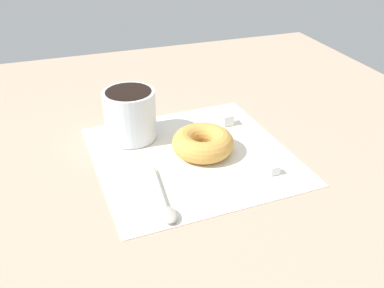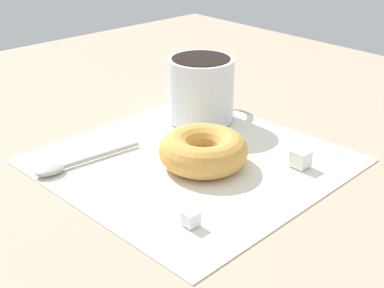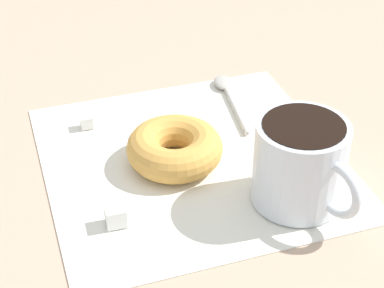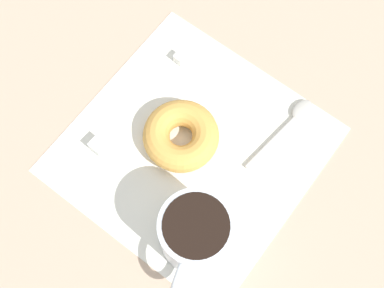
{
  "view_description": "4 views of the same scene",
  "coord_description": "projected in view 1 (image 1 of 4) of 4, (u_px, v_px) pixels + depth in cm",
  "views": [
    {
      "loc": [
        -17.51,
        -57.47,
        38.97
      ],
      "look_at": [
        2.87,
        1.0,
        2.3
      ],
      "focal_mm": 40.0,
      "sensor_mm": 36.0,
      "label": 1
    },
    {
      "loc": [
        45.42,
        -38.22,
        29.84
      ],
      "look_at": [
        2.87,
        1.0,
        2.3
      ],
      "focal_mm": 50.0,
      "sensor_mm": 36.0,
      "label": 2
    },
    {
      "loc": [
        18.58,
        56.21,
        42.82
      ],
      "look_at": [
        2.87,
        1.0,
        2.3
      ],
      "focal_mm": 60.0,
      "sensor_mm": 36.0,
      "label": 3
    },
    {
      "loc": [
        -13.04,
        20.24,
        70.69
      ],
      "look_at": [
        2.87,
        1.0,
        2.3
      ],
      "focal_mm": 50.0,
      "sensor_mm": 36.0,
      "label": 4
    }
  ],
  "objects": [
    {
      "name": "donut",
      "position": [
        203.0,
        143.0,
        0.73
      ],
      "size": [
        10.57,
        10.57,
        3.73
      ],
      "primitive_type": "torus",
      "color": "gold",
      "rests_on": "napkin"
    },
    {
      "name": "coffee_cup",
      "position": [
        129.0,
        113.0,
        0.76
      ],
      "size": [
        9.22,
        12.36,
        8.97
      ],
      "color": "silver",
      "rests_on": "napkin"
    },
    {
      "name": "sugar_cube_extra",
      "position": [
        227.0,
        119.0,
        0.82
      ],
      "size": [
        1.98,
        1.98,
        1.98
      ],
      "primitive_type": "cube",
      "color": "white",
      "rests_on": "napkin"
    },
    {
      "name": "spoon",
      "position": [
        166.0,
        206.0,
        0.6
      ],
      "size": [
        2.69,
        13.86,
        0.9
      ],
      "color": "#B7B2A8",
      "rests_on": "napkin"
    },
    {
      "name": "sugar_cube",
      "position": [
        273.0,
        169.0,
        0.68
      ],
      "size": [
        1.46,
        1.46,
        1.46
      ],
      "primitive_type": "cube",
      "color": "white",
      "rests_on": "napkin"
    },
    {
      "name": "napkin",
      "position": [
        192.0,
        155.0,
        0.73
      ],
      "size": [
        33.63,
        33.63,
        0.3
      ],
      "primitive_type": "cube",
      "rotation": [
        0.0,
        0.0,
        0.04
      ],
      "color": "white",
      "rests_on": "ground_plane"
    },
    {
      "name": "ground_plane",
      "position": [
        178.0,
        167.0,
        0.72
      ],
      "size": [
        120.0,
        120.0,
        2.0
      ],
      "primitive_type": "cube",
      "color": "tan"
    }
  ]
}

